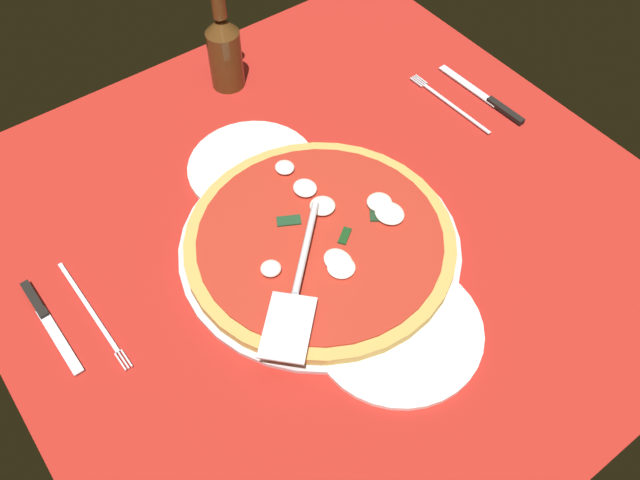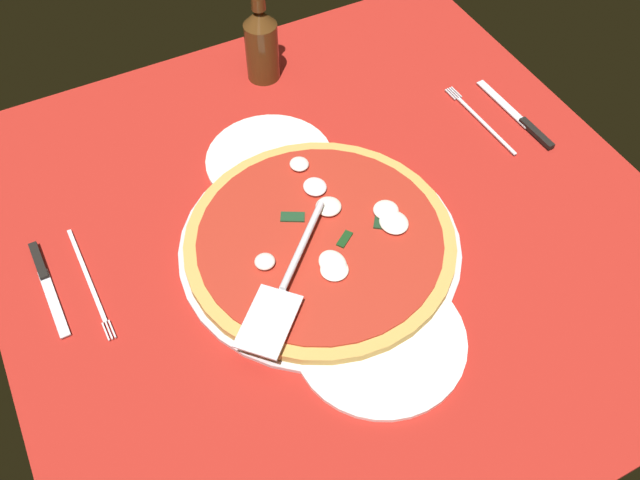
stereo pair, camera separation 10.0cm
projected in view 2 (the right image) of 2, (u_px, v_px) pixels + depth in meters
The scene contains 10 objects.
ground_plane at pixel (333, 229), 104.12cm from camera, with size 97.23×97.23×0.80cm, color #A92119.
checker_pattern at pixel (333, 227), 103.77cm from camera, with size 97.23×97.23×0.10cm.
pizza_pan at pixel (320, 246), 100.92cm from camera, with size 41.06×41.06×0.97cm, color silver.
dinner_plate_left at pixel (380, 339), 91.48cm from camera, with size 22.99×22.99×1.00cm, color white.
dinner_plate_right at pixel (270, 160), 111.53cm from camera, with size 20.54×20.54×1.00cm, color white.
pizza at pixel (321, 240), 99.89cm from camera, with size 39.25×39.25×2.97cm.
pizza_server at pixel (285, 284), 92.37cm from camera, with size 20.38×21.05×1.00cm.
place_setting_near at pixel (501, 121), 117.31cm from camera, with size 21.06×13.93×1.40cm.
place_setting_far at pixel (67, 282), 97.18cm from camera, with size 20.78×12.13×1.40cm.
beer_bottle at pixel (261, 40), 118.52cm from camera, with size 5.81×5.81×22.25cm.
Camera 2 is at (-56.77, 31.35, 81.11)cm, focal length 38.86 mm.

